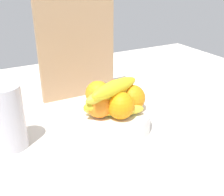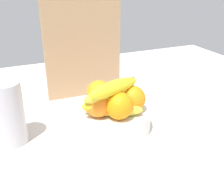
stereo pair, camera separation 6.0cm
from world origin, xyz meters
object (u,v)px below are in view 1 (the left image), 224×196
thermos_tumbler (8,118)px  orange_front_left (116,92)px  fruit_bowl (112,119)px  orange_back_left (121,105)px  orange_back_right (132,98)px  orange_center (99,104)px  banana_bunch (113,99)px  orange_front_right (97,94)px  cutting_board (77,49)px

thermos_tumbler → orange_front_left: bearing=-1.2°
fruit_bowl → orange_front_left: orange_front_left is taller
orange_back_left → orange_back_right: 5.97cm
orange_center → banana_bunch: 4.18cm
orange_front_left → thermos_tumbler: bearing=178.8°
fruit_bowl → orange_center: (-4.81, -1.54, 6.78)cm
orange_front_left → orange_front_right: 5.90cm
orange_back_right → banana_bunch: size_ratio=0.43×
thermos_tumbler → fruit_bowl: bearing=-8.6°
fruit_bowl → orange_front_right: 8.84cm
orange_center → orange_back_right: size_ratio=1.00×
orange_center → orange_back_right: (10.15, -0.87, 0.00)cm
orange_back_left → banana_bunch: size_ratio=0.43×
orange_front_left → cutting_board: (-3.09, 22.97, 8.28)cm
fruit_bowl → orange_center: size_ratio=2.98×
orange_front_left → banana_bunch: banana_bunch is taller
fruit_bowl → thermos_tumbler: 29.14cm
fruit_bowl → banana_bunch: 8.81cm
orange_front_right → banana_bunch: banana_bunch is taller
orange_front_right → thermos_tumbler: 25.98cm
orange_back_right → thermos_tumbler: size_ratio=0.44×
fruit_bowl → orange_center: 8.45cm
orange_front_left → orange_center: 9.68cm
banana_bunch → orange_back_right: bearing=4.3°
orange_front_right → cutting_board: cutting_board is taller
orange_front_right → orange_center: size_ratio=1.00×
fruit_bowl → orange_front_right: orange_front_right is taller
orange_back_right → thermos_tumbler: bearing=168.7°
orange_back_right → thermos_tumbler: thermos_tumbler is taller
orange_center → orange_back_left: (4.79, -3.49, 0.00)cm
banana_bunch → fruit_bowl: bearing=68.6°
orange_center → orange_back_left: bearing=-36.1°
fruit_bowl → thermos_tumbler: bearing=171.4°
orange_back_right → orange_front_right: bearing=135.0°
fruit_bowl → orange_back_left: orange_back_left is taller
orange_center → orange_front_right: bearing=69.4°
thermos_tumbler → orange_back_right: bearing=-11.3°
orange_front_right → orange_center: 7.21cm
fruit_bowl → cutting_board: (0.31, 26.56, 15.06)cm
orange_front_left → orange_back_right: (1.94, -6.01, 0.00)cm
fruit_bowl → thermos_tumbler: thermos_tumbler is taller
orange_center → cutting_board: bearing=79.7°
fruit_bowl → cutting_board: size_ratio=0.64×
orange_front_left → orange_front_right: (-5.67, 1.61, 0.00)cm
fruit_bowl → banana_bunch: (-1.14, -2.89, 8.24)cm
orange_front_right → orange_back_right: bearing=-45.0°
orange_back_right → fruit_bowl: bearing=155.7°
orange_back_left → banana_bunch: (-1.12, 2.14, 1.47)cm
orange_center → orange_back_right: same height
cutting_board → thermos_tumbler: (-28.53, -22.28, -9.21)cm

